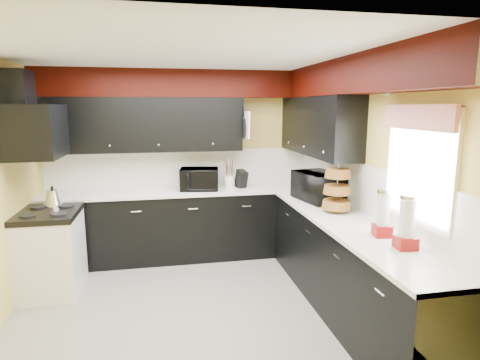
% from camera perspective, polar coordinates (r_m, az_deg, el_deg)
% --- Properties ---
extents(ground, '(3.60, 3.60, 0.00)m').
position_cam_1_polar(ground, '(4.29, -6.54, -17.92)').
color(ground, gray).
rests_on(ground, ground).
extents(wall_back, '(3.60, 0.06, 2.50)m').
position_cam_1_polar(wall_back, '(5.63, -8.34, 2.31)').
color(wall_back, '#E0C666').
rests_on(wall_back, ground).
extents(wall_right, '(0.06, 3.60, 2.50)m').
position_cam_1_polar(wall_right, '(4.38, 17.28, -0.38)').
color(wall_right, '#E0C666').
rests_on(wall_right, ground).
extents(ceiling, '(3.60, 3.60, 0.06)m').
position_cam_1_polar(ceiling, '(3.81, -7.35, 17.36)').
color(ceiling, white).
rests_on(ceiling, wall_back).
extents(cab_back, '(3.60, 0.60, 0.90)m').
position_cam_1_polar(cab_back, '(5.51, -7.95, -6.38)').
color(cab_back, black).
rests_on(cab_back, ground).
extents(cab_right, '(0.60, 3.00, 0.90)m').
position_cam_1_polar(cab_right, '(4.21, 14.99, -12.06)').
color(cab_right, black).
rests_on(cab_right, ground).
extents(counter_back, '(3.62, 0.64, 0.04)m').
position_cam_1_polar(counter_back, '(5.40, -8.08, -1.60)').
color(counter_back, white).
rests_on(counter_back, cab_back).
extents(counter_right, '(0.64, 3.02, 0.04)m').
position_cam_1_polar(counter_right, '(4.06, 15.30, -5.90)').
color(counter_right, white).
rests_on(counter_right, cab_right).
extents(splash_back, '(3.60, 0.02, 0.50)m').
position_cam_1_polar(splash_back, '(5.63, -8.32, 1.69)').
color(splash_back, white).
rests_on(splash_back, counter_back).
extents(splash_right, '(0.02, 3.60, 0.50)m').
position_cam_1_polar(splash_right, '(4.38, 17.13, -1.15)').
color(splash_right, white).
rests_on(splash_right, counter_right).
extents(upper_back, '(2.60, 0.35, 0.70)m').
position_cam_1_polar(upper_back, '(5.41, -13.74, 7.65)').
color(upper_back, black).
rests_on(upper_back, wall_back).
extents(upper_right, '(0.35, 1.80, 0.70)m').
position_cam_1_polar(upper_right, '(5.05, 10.98, 7.58)').
color(upper_right, black).
rests_on(upper_right, wall_right).
extents(soffit_back, '(3.60, 0.36, 0.35)m').
position_cam_1_polar(soffit_back, '(5.41, -8.54, 13.40)').
color(soffit_back, black).
rests_on(soffit_back, wall_back).
extents(soffit_right, '(0.36, 3.24, 0.35)m').
position_cam_1_polar(soffit_right, '(4.07, 17.06, 14.08)').
color(soffit_right, black).
rests_on(soffit_right, wall_right).
extents(stove, '(0.60, 0.75, 0.86)m').
position_cam_1_polar(stove, '(4.95, -25.24, -9.51)').
color(stove, white).
rests_on(stove, ground).
extents(cooktop, '(0.62, 0.77, 0.06)m').
position_cam_1_polar(cooktop, '(4.82, -25.67, -4.35)').
color(cooktop, black).
rests_on(cooktop, stove).
extents(hood, '(0.50, 0.78, 0.55)m').
position_cam_1_polar(hood, '(4.70, -27.11, 6.19)').
color(hood, black).
rests_on(hood, wall_left).
extents(hood_duct, '(0.24, 0.40, 0.40)m').
position_cam_1_polar(hood_duct, '(4.74, -29.08, 11.15)').
color(hood_duct, black).
rests_on(hood_duct, wall_left).
extents(window, '(0.03, 0.86, 0.96)m').
position_cam_1_polar(window, '(3.57, 24.19, 1.70)').
color(window, white).
rests_on(window, wall_right).
extents(valance, '(0.04, 0.88, 0.20)m').
position_cam_1_polar(valance, '(3.50, 23.93, 8.16)').
color(valance, red).
rests_on(valance, wall_right).
extents(pan_top, '(0.03, 0.22, 0.40)m').
position_cam_1_polar(pan_top, '(5.43, 0.39, 10.06)').
color(pan_top, black).
rests_on(pan_top, upper_back).
extents(pan_mid, '(0.03, 0.28, 0.46)m').
position_cam_1_polar(pan_mid, '(5.31, 0.67, 7.36)').
color(pan_mid, black).
rests_on(pan_mid, upper_back).
extents(pan_low, '(0.03, 0.24, 0.42)m').
position_cam_1_polar(pan_low, '(5.57, 0.12, 7.19)').
color(pan_low, black).
rests_on(pan_low, upper_back).
extents(cut_board, '(0.03, 0.26, 0.35)m').
position_cam_1_polar(cut_board, '(5.20, 1.06, 7.84)').
color(cut_board, white).
rests_on(cut_board, upper_back).
extents(baskets, '(0.27, 0.27, 0.50)m').
position_cam_1_polar(baskets, '(4.31, 13.64, -1.31)').
color(baskets, brown).
rests_on(baskets, upper_right).
extents(deco_plate, '(0.03, 0.24, 0.24)m').
position_cam_1_polar(deco_plate, '(3.99, 20.13, 12.90)').
color(deco_plate, white).
rests_on(deco_plate, wall_right).
extents(toaster_oven, '(0.56, 0.49, 0.29)m').
position_cam_1_polar(toaster_oven, '(5.35, -5.80, 0.14)').
color(toaster_oven, black).
rests_on(toaster_oven, counter_back).
extents(microwave, '(0.52, 0.68, 0.34)m').
position_cam_1_polar(microwave, '(4.80, 11.12, -0.91)').
color(microwave, black).
rests_on(microwave, counter_right).
extents(utensil_crock, '(0.19, 0.19, 0.16)m').
position_cam_1_polar(utensil_crock, '(5.49, -1.52, -0.24)').
color(utensil_crock, white).
rests_on(utensil_crock, counter_back).
extents(knife_block, '(0.15, 0.18, 0.24)m').
position_cam_1_polar(knife_block, '(5.45, 0.18, 0.12)').
color(knife_block, black).
rests_on(knife_block, counter_back).
extents(kettle, '(0.23, 0.23, 0.18)m').
position_cam_1_polar(kettle, '(5.04, -25.08, -2.30)').
color(kettle, silver).
rests_on(kettle, cooktop).
extents(dispenser_a, '(0.16, 0.16, 0.38)m').
position_cam_1_polar(dispenser_a, '(3.62, 19.66, -4.68)').
color(dispenser_a, '#610F12').
rests_on(dispenser_a, counter_right).
extents(dispenser_b, '(0.17, 0.17, 0.41)m').
position_cam_1_polar(dispenser_b, '(3.37, 22.63, -5.75)').
color(dispenser_b, '#5C0400').
rests_on(dispenser_b, counter_right).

